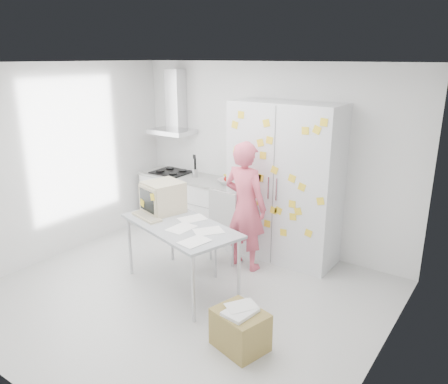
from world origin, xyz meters
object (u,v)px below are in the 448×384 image
Objects in this scene: desk at (169,209)px; cardboard_box at (240,329)px; chair at (217,226)px; person at (245,206)px.

desk is 1.85m from cardboard_box.
desk is 2.92× the size of cardboard_box.
chair is at bearing 133.22° from cardboard_box.
cardboard_box is (0.91, -1.52, -0.66)m from person.
person reaches higher than desk.
desk is at bearing 56.11° from person.
person is at bearing 67.91° from desk.
chair is at bearing 38.53° from person.
cardboard_box is (1.54, -0.71, -0.73)m from desk.
person reaches higher than chair.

